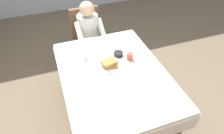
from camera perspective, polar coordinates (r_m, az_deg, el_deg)
The scene contains 13 objects.
ground_plane at distance 2.72m, azimuth 0.41°, elevation -13.04°, with size 14.00×14.00×0.00m, color brown.
dining_table_main at distance 2.22m, azimuth 0.49°, elevation -3.20°, with size 1.12×1.52×0.74m.
chair_diner at distance 3.18m, azimuth -7.09°, elevation 9.19°, with size 0.44×0.45×0.93m.
diner_person at distance 2.98m, azimuth -6.57°, elevation 9.96°, with size 0.40×0.43×1.12m.
plate_breakfast at distance 2.23m, azimuth -0.88°, elevation 0.41°, with size 0.28×0.28×0.02m, color white.
breakfast_stack at distance 2.20m, azimuth -0.69°, elevation 1.07°, with size 0.19×0.16×0.06m.
cup_coffee at distance 2.31m, azimuth 5.15°, elevation 3.07°, with size 0.11×0.08×0.08m.
bowl_butter at distance 2.37m, azimuth 1.83°, elevation 3.78°, with size 0.11×0.11×0.04m, color black.
syrup_pitcher at distance 2.29m, azimuth -7.68°, elevation 2.35°, with size 0.08×0.08×0.07m.
fork_left_of_plate at distance 2.18m, azimuth -5.44°, elevation -1.12°, with size 0.18×0.01×0.01m, color silver.
knife_right_of_plate at distance 2.27m, azimuth 3.83°, elevation 1.04°, with size 0.20×0.01×0.01m, color silver.
spoon_near_edge at distance 2.03m, azimuth 1.97°, elevation -4.98°, with size 0.15×0.01×0.01m, color silver.
napkin_folded at distance 2.04m, azimuth -6.09°, elevation -4.86°, with size 0.17×0.12×0.01m, color white.
Camera 1 is at (-0.55, -1.49, 2.21)m, focal length 32.01 mm.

